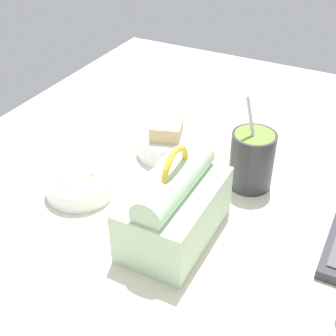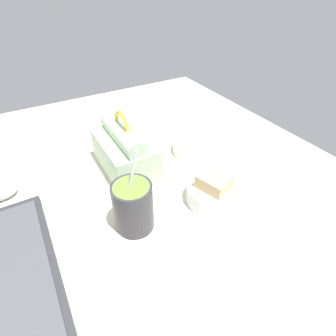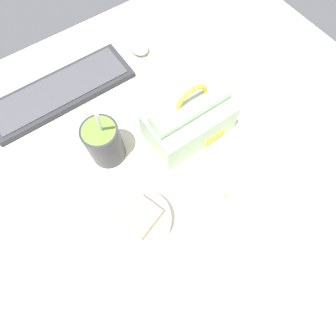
{
  "view_description": "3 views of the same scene",
  "coord_description": "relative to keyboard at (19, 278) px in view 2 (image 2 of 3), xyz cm",
  "views": [
    {
      "loc": [
        66.23,
        28.77,
        58.19
      ],
      "look_at": [
        1.37,
        -4.73,
        7.0
      ],
      "focal_mm": 50.0,
      "sensor_mm": 36.0,
      "label": 1
    },
    {
      "loc": [
        -44.73,
        21.98,
        48.41
      ],
      "look_at": [
        1.37,
        -4.73,
        7.0
      ],
      "focal_mm": 28.0,
      "sensor_mm": 36.0,
      "label": 2
    },
    {
      "loc": [
        -11.78,
        -23.51,
        62.5
      ],
      "look_at": [
        1.37,
        -4.73,
        7.0
      ],
      "focal_mm": 28.0,
      "sensor_mm": 36.0,
      "label": 3
    }
  ],
  "objects": [
    {
      "name": "desk_surface",
      "position": [
        8.92,
        -32.93,
        -2.02
      ],
      "size": [
        140.0,
        110.0,
        2.0
      ],
      "color": "beige",
      "rests_on": "ground"
    },
    {
      "name": "lunch_bag",
      "position": [
        21.5,
        -30.61,
        5.26
      ],
      "size": [
        20.93,
        12.61,
        17.94
      ],
      "color": "#B7D6AD",
      "rests_on": "desk_surface"
    },
    {
      "name": "computer_mouse",
      "position": [
        26.55,
        1.12,
        0.55
      ],
      "size": [
        5.48,
        7.17,
        3.13
      ],
      "color": "silver",
      "rests_on": "desk_surface"
    },
    {
      "name": "bento_bowl_snacks",
      "position": [
        19.12,
        -52.17,
        0.97
      ],
      "size": [
        13.26,
        13.26,
        5.49
      ],
      "color": "silver",
      "rests_on": "desk_surface"
    },
    {
      "name": "soup_cup",
      "position": [
        1.49,
        -24.04,
        5.01
      ],
      "size": [
        8.55,
        8.55,
        19.3
      ],
      "color": "#333338",
      "rests_on": "desk_surface"
    },
    {
      "name": "keyboard",
      "position": [
        0.0,
        0.0,
        0.0
      ],
      "size": [
        40.59,
        13.59,
        2.1
      ],
      "color": "#2D2D33",
      "rests_on": "desk_surface"
    },
    {
      "name": "bento_bowl_sandwich",
      "position": [
        -0.92,
        -43.79,
        1.88
      ],
      "size": [
        12.82,
        12.82,
        7.77
      ],
      "color": "silver",
      "rests_on": "desk_surface"
    }
  ]
}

